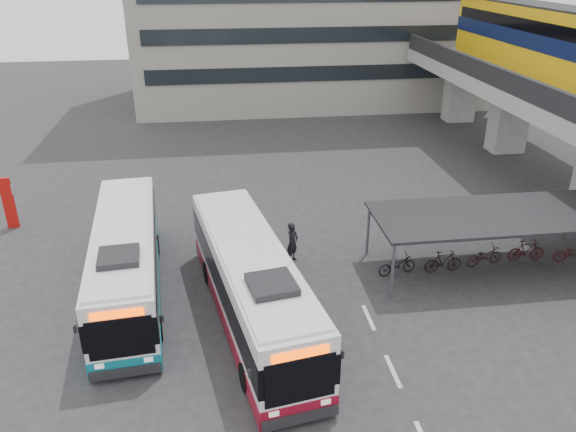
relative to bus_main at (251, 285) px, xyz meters
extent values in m
plane|color=#28282B|center=(1.82, -0.48, -1.52)|extent=(120.00, 120.00, 0.00)
cube|color=gray|center=(18.82, 17.52, 0.78)|extent=(2.20, 1.60, 4.60)
cube|color=gray|center=(18.82, 25.52, 0.78)|extent=(2.20, 1.60, 4.60)
cube|color=gray|center=(18.82, 11.52, 3.53)|extent=(8.00, 32.00, 0.90)
cube|color=black|center=(15.07, 11.52, 4.53)|extent=(0.35, 32.00, 1.10)
cube|color=#E6AF0D|center=(18.82, 14.26, 6.08)|extent=(2.90, 20.00, 3.90)
cube|color=#0A143A|center=(18.82, 14.26, 6.28)|extent=(2.98, 20.02, 0.90)
cube|color=black|center=(18.82, 14.26, 7.08)|extent=(2.96, 19.20, 0.70)
cube|color=black|center=(18.82, 14.26, 8.03)|extent=(2.70, 19.60, 0.25)
cylinder|color=#595B60|center=(5.52, 4.32, -0.32)|extent=(0.12, 0.12, 2.40)
cylinder|color=#595B60|center=(15.12, 4.32, -0.32)|extent=(0.12, 0.12, 2.40)
cylinder|color=#595B60|center=(5.52, 0.72, -0.32)|extent=(0.12, 0.12, 2.40)
cube|color=black|center=(10.32, 2.52, 0.96)|extent=(10.00, 4.00, 0.12)
imported|color=black|center=(6.32, 2.52, -1.07)|extent=(1.71, 0.60, 0.90)
imported|color=black|center=(8.32, 2.52, -1.02)|extent=(1.66, 0.47, 1.00)
imported|color=black|center=(10.32, 2.52, -1.07)|extent=(1.71, 0.60, 0.90)
imported|color=black|center=(12.32, 2.52, -1.02)|extent=(1.66, 0.47, 1.00)
imported|color=#350C0F|center=(14.32, 2.52, -1.07)|extent=(1.71, 0.60, 0.90)
cube|color=beige|center=(4.32, -3.48, -1.51)|extent=(0.15, 1.60, 0.01)
cube|color=beige|center=(4.32, -0.48, -1.51)|extent=(0.15, 1.60, 0.01)
cube|color=white|center=(0.00, 0.02, 0.16)|extent=(4.19, 11.25, 2.52)
cube|color=maroon|center=(0.00, 0.02, -1.01)|extent=(4.23, 11.30, 0.69)
cube|color=black|center=(0.00, 0.02, 0.27)|extent=(4.25, 11.28, 1.06)
cube|color=#FF4300|center=(0.94, -5.41, 1.10)|extent=(1.63, 0.36, 0.28)
cube|color=black|center=(0.47, -2.70, 1.62)|extent=(1.63, 1.69, 0.26)
cylinder|color=black|center=(-0.48, -3.64, -1.06)|extent=(0.43, 0.95, 0.92)
cylinder|color=black|center=(0.55, 3.24, -1.06)|extent=(0.43, 0.95, 0.92)
cube|color=white|center=(-4.70, 2.56, 0.10)|extent=(3.20, 10.81, 2.44)
cube|color=#0D6879|center=(-4.70, 2.56, -1.03)|extent=(3.24, 10.86, 0.67)
cube|color=black|center=(-4.70, 2.56, 0.21)|extent=(3.26, 10.84, 1.02)
cube|color=#FF4300|center=(-4.23, -2.74, 1.01)|extent=(1.59, 0.22, 0.27)
cube|color=black|center=(-4.47, -0.09, 1.52)|extent=(1.48, 1.54, 0.25)
cylinder|color=black|center=(-5.45, -0.93, -1.07)|extent=(0.34, 0.91, 0.89)
cylinder|color=black|center=(-3.92, 5.63, -1.07)|extent=(0.34, 0.91, 0.89)
imported|color=black|center=(2.10, 4.17, -0.59)|extent=(0.76, 0.80, 1.85)
cube|color=#B20F0A|center=(-11.18, 9.39, -0.20)|extent=(0.53, 0.17, 2.63)
cube|color=white|center=(-11.18, 9.39, 0.48)|extent=(0.57, 0.06, 0.53)
camera|label=1|loc=(-1.02, -17.32, 10.79)|focal=35.00mm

